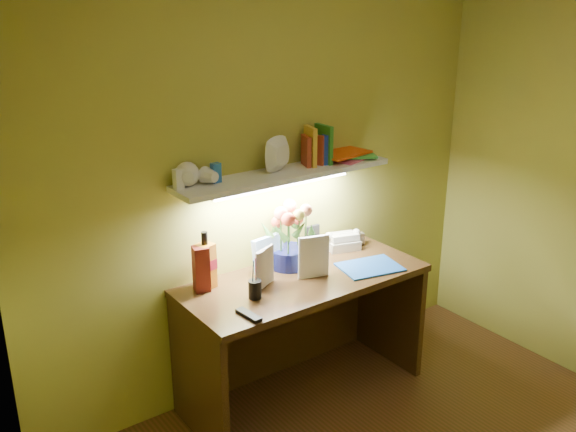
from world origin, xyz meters
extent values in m
cube|color=#341F0E|center=(0.00, 1.20, 0.38)|extent=(1.40, 0.60, 0.75)
cube|color=#ADADB2|center=(0.56, 1.38, 0.79)|extent=(0.08, 0.05, 0.07)
cube|color=maroon|center=(-0.54, 1.38, 0.87)|extent=(0.10, 0.10, 0.25)
cylinder|color=black|center=(-0.36, 1.14, 0.83)|extent=(0.07, 0.07, 0.17)
cube|color=black|center=(-0.49, 0.99, 0.76)|extent=(0.06, 0.16, 0.02)
cube|color=blue|center=(0.38, 1.08, 0.75)|extent=(0.38, 0.32, 0.01)
imported|color=beige|center=(-0.31, 1.20, 0.86)|extent=(0.16, 0.08, 0.22)
imported|color=white|center=(-0.04, 1.19, 0.87)|extent=(0.18, 0.07, 0.24)
cube|color=white|center=(0.00, 1.38, 1.30)|extent=(1.30, 0.25, 0.03)
imported|color=white|center=(-0.58, 1.39, 1.36)|extent=(0.16, 0.16, 0.10)
imported|color=white|center=(-0.45, 1.36, 1.36)|extent=(0.11, 0.11, 0.08)
imported|color=white|center=(-0.03, 1.36, 1.34)|extent=(0.25, 0.25, 0.05)
cube|color=white|center=(-0.62, 1.42, 1.37)|extent=(0.05, 0.04, 0.10)
cube|color=blue|center=(-0.41, 1.41, 1.37)|extent=(0.05, 0.04, 0.10)
cube|color=#AD3B23|center=(0.17, 1.41, 1.40)|extent=(0.06, 0.12, 0.17)
cube|color=gold|center=(0.19, 1.40, 1.42)|extent=(0.06, 0.14, 0.22)
cube|color=#1936AF|center=(0.29, 1.40, 1.40)|extent=(0.08, 0.12, 0.17)
cube|color=#2D8327|center=(0.28, 1.40, 1.42)|extent=(0.02, 0.14, 0.22)
cube|color=#AD3B23|center=(0.22, 1.41, 1.40)|extent=(0.06, 0.12, 0.17)
cube|color=#D64F80|center=(0.48, 1.39, 1.32)|extent=(0.31, 0.26, 0.01)
cube|color=green|center=(0.49, 1.39, 1.33)|extent=(0.33, 0.29, 0.01)
cube|color=#E74D14|center=(0.43, 1.42, 1.35)|extent=(0.34, 0.27, 0.01)
camera|label=1|loc=(-1.96, -1.37, 2.25)|focal=40.00mm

